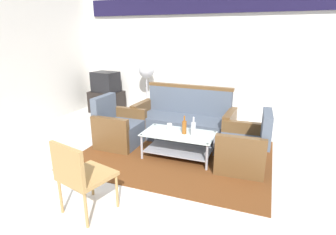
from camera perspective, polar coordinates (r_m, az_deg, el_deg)
ground_plane at (r=3.77m, az=-2.76°, el=-12.36°), size 14.00×14.00×0.00m
wall_back at (r=6.21m, az=8.67°, el=13.43°), size 6.52×0.19×2.80m
rug at (r=4.38m, az=1.52°, el=-7.84°), size 2.95×2.25×0.01m
couch at (r=4.94m, az=3.40°, el=-1.06°), size 1.83×0.82×0.96m
armchair_left at (r=4.75m, az=-10.39°, el=-2.43°), size 0.70×0.76×0.85m
armchair_right at (r=4.03m, az=15.78°, el=-6.46°), size 0.73×0.79×0.85m
coffee_table at (r=4.19m, az=2.26°, el=-5.12°), size 1.10×0.60×0.40m
bottle_clear at (r=4.02m, az=5.40°, el=-2.33°), size 0.07×0.07×0.29m
bottle_brown at (r=4.09m, az=3.47°, el=-2.01°), size 0.07×0.07×0.28m
cup at (r=4.27m, az=0.33°, el=-1.93°), size 0.08×0.08×0.10m
tv_stand at (r=6.89m, az=-12.84°, el=3.30°), size 0.80×0.50×0.52m
television at (r=6.79m, az=-13.10°, el=7.40°), size 0.66×0.52×0.48m
pedestal_fan at (r=6.26m, az=-4.59°, el=9.34°), size 0.36×0.36×1.27m
wicker_chair at (r=2.97m, az=-18.25°, el=-11.09°), size 0.58×0.58×0.84m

